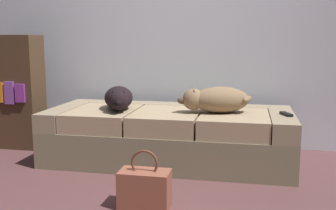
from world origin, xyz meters
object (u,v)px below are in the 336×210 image
(dog_tan, at_px, (216,100))
(tv_remote, at_px, (286,114))
(bookshelf, at_px, (13,92))
(handbag, at_px, (145,188))
(dog_dark, at_px, (119,98))
(couch, at_px, (169,136))

(dog_tan, xyz_separation_m, tv_remote, (0.57, -0.01, -0.10))
(tv_remote, bearing_deg, bookshelf, 151.85)
(bookshelf, bearing_deg, handbag, -35.80)
(dog_dark, xyz_separation_m, bookshelf, (-1.17, 0.26, -0.01))
(dog_dark, relative_size, bookshelf, 0.51)
(couch, bearing_deg, tv_remote, -4.23)
(couch, distance_m, dog_dark, 0.55)
(couch, distance_m, handbag, 1.02)
(couch, bearing_deg, dog_tan, -8.47)
(couch, xyz_separation_m, bookshelf, (-1.61, 0.18, 0.32))
(bookshelf, bearing_deg, tv_remote, -5.59)
(dog_dark, distance_m, bookshelf, 1.20)
(couch, height_order, dog_dark, dog_dark)
(dog_tan, height_order, bookshelf, bookshelf)
(dog_dark, height_order, tv_remote, dog_dark)
(dog_tan, bearing_deg, handbag, -110.83)
(dog_tan, bearing_deg, tv_remote, -1.17)
(dog_tan, distance_m, handbag, 1.11)
(dog_dark, bearing_deg, couch, 10.03)
(dog_tan, distance_m, tv_remote, 0.57)
(dog_dark, relative_size, handbag, 1.49)
(tv_remote, relative_size, handbag, 0.40)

